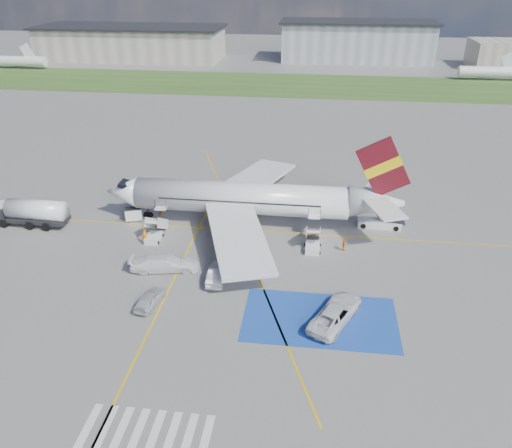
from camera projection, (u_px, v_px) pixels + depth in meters
The scene contains 22 objects.
ground at pixel (220, 286), 50.16m from camera, with size 400.00×400.00×0.00m, color #60605E.
grass_strip at pixel (287, 85), 133.68m from camera, with size 400.00×30.00×0.01m, color #2D4C1E.
taxiway_line_main at pixel (239, 230), 60.70m from camera, with size 120.00×0.20×0.01m, color gold.
taxiway_line_cross at pixel (140, 350), 41.91m from camera, with size 0.20×60.00×0.01m, color gold.
taxiway_line_diag at pixel (239, 230), 60.70m from camera, with size 0.20×60.00×0.01m, color gold.
staging_box at pixel (320, 319), 45.53m from camera, with size 14.00×8.00×0.01m, color #19409B.
crosswalk at pixel (146, 432), 34.53m from camera, with size 9.00×4.00×0.01m.
terminal_west at pixel (132, 43), 168.20m from camera, with size 60.00×22.00×10.00m, color gray.
terminal_centre at pixel (356, 42), 163.86m from camera, with size 48.00×18.00×12.00m, color gray.
airliner at pixel (253, 199), 60.73m from camera, with size 36.81×32.95×11.92m.
airstairs_fwd at pixel (155, 234), 58.57m from camera, with size 1.90×5.20×3.60m.
airstairs_aft at pixel (313, 244), 56.53m from camera, with size 1.90×5.20×3.60m.
fuel_tanker at pixel (28, 214), 61.38m from camera, with size 9.99×3.05×3.38m.
gpu_cart at pixel (133, 215), 62.78m from camera, with size 2.32×1.89×1.67m.
belt_loader at pixel (380, 224), 61.35m from camera, with size 5.67×2.29×1.68m.
car_silver_a at pixel (150, 299), 47.11m from camera, with size 1.66×4.13×1.41m, color #ACAFB3.
car_silver_b at pixel (218, 273), 50.86m from camera, with size 1.67×4.80×1.58m, color #A5A7AC.
van_white_a at pixel (336, 310), 44.95m from camera, with size 2.63×5.71×2.14m, color silver.
van_white_b at pixel (164, 261), 52.38m from camera, with size 2.20×5.42×2.12m, color white.
crew_fwd at pixel (145, 236), 57.49m from camera, with size 0.65×0.42×1.77m, color orange.
crew_nose at pixel (160, 209), 63.98m from camera, with size 0.81×0.63×1.67m, color #FF640D.
crew_aft at pixel (344, 244), 56.06m from camera, with size 0.93×0.39×1.59m, color orange.
Camera 1 is at (8.73, -40.76, 28.82)m, focal length 35.00 mm.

